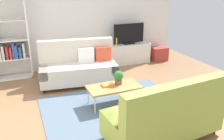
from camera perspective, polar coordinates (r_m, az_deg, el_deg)
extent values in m
plane|color=#936B47|center=(5.07, 0.32, -8.53)|extent=(7.68, 7.68, 0.00)
cube|color=white|center=(7.19, -8.48, 12.04)|extent=(6.40, 0.12, 2.90)
cube|color=slate|center=(4.94, 0.83, -9.31)|extent=(2.90, 2.20, 0.01)
cube|color=beige|center=(6.05, -8.01, -0.54)|extent=(2.00, 1.09, 0.44)
cube|color=beige|center=(6.20, -8.59, 4.80)|extent=(1.91, 0.46, 0.56)
cube|color=beige|center=(6.15, -0.18, 1.11)|extent=(0.31, 0.86, 0.22)
cube|color=beige|center=(5.99, -16.15, -0.26)|extent=(0.31, 0.86, 0.22)
cylinder|color=black|center=(5.99, 0.81, -3.34)|extent=(0.05, 0.05, 0.10)
cylinder|color=black|center=(5.81, -16.03, -4.92)|extent=(0.05, 0.05, 0.10)
cylinder|color=black|center=(6.60, -0.74, -1.07)|extent=(0.05, 0.05, 0.10)
cylinder|color=black|center=(6.44, -15.97, -2.43)|extent=(0.05, 0.05, 0.10)
cube|color=#D84C33|center=(6.15, -2.14, 3.94)|extent=(0.42, 0.19, 0.36)
cube|color=white|center=(6.08, -6.29, 3.62)|extent=(0.42, 0.19, 0.36)
cube|color=#A3BC4C|center=(4.06, 12.06, -11.70)|extent=(1.96, 1.00, 0.44)
cube|color=#A3BC4C|center=(3.62, 15.80, -7.19)|extent=(1.91, 0.36, 0.56)
cube|color=#A3BC4C|center=(3.59, 1.22, -13.74)|extent=(0.27, 0.85, 0.22)
cube|color=#A3BC4C|center=(4.55, 20.63, -7.43)|extent=(0.27, 0.85, 0.22)
cylinder|color=black|center=(4.05, -1.44, -15.89)|extent=(0.05, 0.05, 0.10)
cylinder|color=black|center=(4.93, 17.36, -9.77)|extent=(0.05, 0.05, 0.10)
cylinder|color=black|center=(4.56, 23.38, -13.26)|extent=(0.05, 0.05, 0.10)
cube|color=#D84C33|center=(3.42, 5.09, -10.05)|extent=(0.41, 0.17, 0.36)
cube|color=#B7844C|center=(4.94, 0.47, -4.17)|extent=(1.10, 0.56, 0.04)
cylinder|color=silver|center=(5.08, -5.79, -6.20)|extent=(0.02, 0.02, 0.38)
cylinder|color=silver|center=(5.41, 4.42, -4.43)|extent=(0.02, 0.02, 0.38)
cylinder|color=silver|center=(4.69, -4.14, -8.52)|extent=(0.02, 0.02, 0.38)
cylinder|color=silver|center=(5.05, 6.76, -6.42)|extent=(0.02, 0.02, 0.38)
cube|color=silver|center=(7.63, 3.90, 3.99)|extent=(1.40, 0.44, 0.64)
cube|color=black|center=(7.53, 4.03, 6.44)|extent=(0.36, 0.20, 0.04)
cube|color=black|center=(7.46, 4.09, 8.83)|extent=(1.00, 0.05, 0.60)
cube|color=white|center=(6.74, -19.54, 7.12)|extent=(0.04, 0.36, 2.10)
cube|color=white|center=(7.02, -22.86, -1.64)|extent=(1.10, 0.36, 0.04)
cube|color=white|center=(6.86, -23.46, 2.48)|extent=(1.02, 0.36, 0.03)
cube|color=white|center=(6.74, -24.04, 6.53)|extent=(1.02, 0.36, 0.03)
cube|color=white|center=(6.65, -24.66, 10.70)|extent=(1.02, 0.36, 0.03)
cube|color=silver|center=(6.81, -25.41, 3.97)|extent=(0.05, 0.29, 0.40)
cube|color=silver|center=(6.81, -24.79, 3.91)|extent=(0.06, 0.29, 0.36)
cube|color=red|center=(6.81, -23.97, 3.92)|extent=(0.05, 0.29, 0.34)
cube|color=red|center=(6.81, -23.24, 3.91)|extent=(0.05, 0.29, 0.31)
cube|color=#3359B2|center=(6.79, -22.67, 4.43)|extent=(0.04, 0.29, 0.42)
cube|color=#3359B2|center=(6.80, -22.15, 4.19)|extent=(0.06, 0.29, 0.35)
cube|color=#3359B2|center=(6.81, -21.30, 4.09)|extent=(0.06, 0.29, 0.30)
cube|color=silver|center=(6.80, -20.53, 4.57)|extent=(0.05, 0.29, 0.39)
cube|color=#B2382D|center=(8.11, 11.22, 3.88)|extent=(0.52, 0.40, 0.44)
cylinder|color=brown|center=(5.02, 1.54, -2.82)|extent=(0.15, 0.15, 0.11)
sphere|color=#2D7233|center=(4.97, 1.56, -1.34)|extent=(0.21, 0.21, 0.21)
cube|color=orange|center=(4.96, -1.13, -3.59)|extent=(0.25, 0.19, 0.04)
cylinder|color=#33B29E|center=(7.34, -0.29, 6.66)|extent=(0.09, 0.09, 0.17)
cylinder|color=gold|center=(7.31, 1.09, 6.85)|extent=(0.05, 0.05, 0.23)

